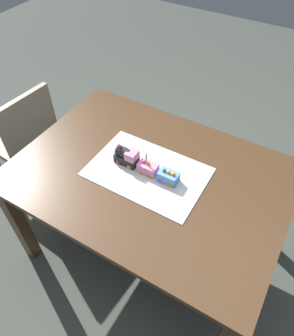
{
  "coord_description": "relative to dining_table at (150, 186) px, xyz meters",
  "views": [
    {
      "loc": [
        0.55,
        -0.96,
        1.96
      ],
      "look_at": [
        -0.01,
        -0.0,
        0.77
      ],
      "focal_mm": 34.13,
      "sensor_mm": 36.0,
      "label": 1
    }
  ],
  "objects": [
    {
      "name": "cake_car_gondola_bubblegum",
      "position": [
        -0.01,
        0.0,
        0.14
      ],
      "size": [
        0.1,
        0.08,
        0.07
      ],
      "color": "pink",
      "rests_on": "cake_board"
    },
    {
      "name": "birthday_candle",
      "position": [
        -0.02,
        0.0,
        0.21
      ],
      "size": [
        0.01,
        0.01,
        0.06
      ],
      "color": "#66D872",
      "rests_on": "cake_car_gondola_bubblegum"
    },
    {
      "name": "cake_car_flatbed_sky_blue",
      "position": [
        0.11,
        0.0,
        0.14
      ],
      "size": [
        0.1,
        0.08,
        0.07
      ],
      "color": "#669EEA",
      "rests_on": "cake_board"
    },
    {
      "name": "cake_locomotive",
      "position": [
        -0.14,
        0.0,
        0.16
      ],
      "size": [
        0.14,
        0.08,
        0.12
      ],
      "color": "#232328",
      "rests_on": "cake_board"
    },
    {
      "name": "ground_plane",
      "position": [
        0.0,
        0.0,
        -0.63
      ],
      "size": [
        8.0,
        8.0,
        0.0
      ],
      "primitive_type": "plane",
      "color": "#474C44"
    },
    {
      "name": "chair",
      "position": [
        -1.03,
        0.04,
        -0.16
      ],
      "size": [
        0.43,
        0.43,
        0.86
      ],
      "rotation": [
        0.0,
        0.0,
        -1.65
      ],
      "color": "gray",
      "rests_on": "ground"
    },
    {
      "name": "cake_board",
      "position": [
        -0.01,
        -0.0,
        0.11
      ],
      "size": [
        0.6,
        0.4,
        0.0
      ],
      "primitive_type": "cube",
      "color": "silver",
      "rests_on": "dining_table"
    },
    {
      "name": "dining_table",
      "position": [
        0.0,
        0.0,
        0.0
      ],
      "size": [
        1.4,
        1.0,
        0.74
      ],
      "color": "#4C331E",
      "rests_on": "ground"
    }
  ]
}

